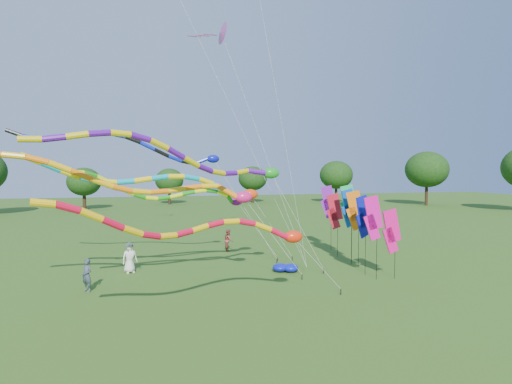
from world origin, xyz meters
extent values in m
plane|color=#2B5416|center=(0.00, 0.00, 0.00)|extent=(160.00, 160.00, 0.00)
cylinder|color=#382314|center=(37.67, 41.63, 1.53)|extent=(0.50, 0.50, 3.06)
ellipsoid|color=#14340E|center=(37.67, 41.63, 5.52)|extent=(6.46, 6.46, 5.49)
cylinder|color=#382314|center=(23.92, 46.68, 1.39)|extent=(0.50, 0.50, 2.77)
ellipsoid|color=#14340E|center=(23.92, 46.68, 5.01)|extent=(5.86, 5.86, 4.98)
cylinder|color=#382314|center=(11.51, 53.52, 1.40)|extent=(0.50, 0.50, 2.80)
ellipsoid|color=#14340E|center=(11.51, 53.52, 5.05)|extent=(5.90, 5.90, 5.02)
cylinder|color=#382314|center=(-2.93, 58.57, 1.32)|extent=(0.50, 0.50, 2.65)
ellipsoid|color=#14340E|center=(-2.93, 58.57, 4.78)|extent=(5.59, 5.59, 4.75)
cylinder|color=#382314|center=(-16.86, 52.31, 1.37)|extent=(0.50, 0.50, 2.74)
ellipsoid|color=#14340E|center=(-16.86, 52.31, 4.94)|extent=(5.78, 5.78, 4.91)
cylinder|color=black|center=(2.44, -0.71, 0.15)|extent=(0.05, 0.05, 0.30)
cylinder|color=silver|center=(1.06, -1.13, 1.68)|extent=(0.02, 0.02, 4.02)
ellipsoid|color=#FF2A0D|center=(-0.31, -1.55, 3.08)|extent=(0.86, 0.55, 0.55)
cylinder|color=red|center=(-1.02, -1.66, 3.27)|extent=(0.25, 0.25, 0.83)
cylinder|color=#EDB00C|center=(-1.76, -1.70, 3.60)|extent=(0.25, 0.25, 0.79)
cylinder|color=red|center=(-2.49, -1.77, 3.82)|extent=(0.25, 0.25, 0.74)
cylinder|color=#EDB00C|center=(-3.20, -1.90, 3.89)|extent=(0.25, 0.25, 0.72)
cylinder|color=red|center=(-3.90, -2.08, 3.84)|extent=(0.25, 0.25, 0.73)
cylinder|color=#EDB00C|center=(-4.57, -2.33, 3.71)|extent=(0.25, 0.25, 0.74)
cylinder|color=red|center=(-5.23, -2.64, 3.59)|extent=(0.25, 0.25, 0.74)
cylinder|color=#EDB00C|center=(-5.87, -3.00, 3.56)|extent=(0.25, 0.25, 0.74)
cylinder|color=red|center=(-6.50, -3.39, 3.66)|extent=(0.25, 0.25, 0.76)
cylinder|color=#EDB00C|center=(-7.13, -3.79, 3.89)|extent=(0.25, 0.25, 0.80)
cylinder|color=red|center=(-7.77, -4.16, 4.22)|extent=(0.25, 0.25, 0.82)
cylinder|color=#EDB00C|center=(-8.42, -4.50, 4.57)|extent=(0.25, 0.25, 0.80)
cylinder|color=red|center=(-9.08, -4.78, 4.86)|extent=(0.25, 0.25, 0.76)
cylinder|color=#EDB00C|center=(-9.77, -5.00, 5.03)|extent=(0.25, 0.25, 0.73)
cylinder|color=black|center=(1.62, 2.46, 0.15)|extent=(0.05, 0.05, 0.30)
cylinder|color=silver|center=(-0.08, 2.25, 2.47)|extent=(0.02, 0.02, 5.56)
ellipsoid|color=#EC1A6E|center=(-1.78, 2.04, 4.65)|extent=(0.93, 0.60, 0.60)
cylinder|color=orange|center=(-2.59, 2.21, 4.94)|extent=(0.27, 0.27, 1.17)
cylinder|color=#FEB40C|center=(-3.49, 2.38, 5.23)|extent=(0.27, 0.27, 0.87)
cylinder|color=orange|center=(-4.35, 2.26, 5.18)|extent=(0.27, 0.27, 0.87)
cylinder|color=#FEB40C|center=(-5.20, 2.08, 5.08)|extent=(0.27, 0.27, 0.88)
cylinder|color=orange|center=(-6.05, 1.84, 5.00)|extent=(0.27, 0.27, 0.88)
cylinder|color=#FEB40C|center=(-6.89, 1.56, 5.02)|extent=(0.27, 0.27, 0.89)
cylinder|color=orange|center=(-7.72, 1.27, 5.18)|extent=(0.27, 0.27, 0.92)
cylinder|color=#FEB40C|center=(-8.56, 0.98, 5.47)|extent=(0.27, 0.27, 0.95)
cylinder|color=orange|center=(-9.41, 0.72, 5.84)|extent=(0.27, 0.27, 0.96)
cylinder|color=#FEB40C|center=(-10.26, 0.51, 6.21)|extent=(0.27, 0.27, 0.94)
cylinder|color=orange|center=(-11.11, 0.36, 6.50)|extent=(0.27, 0.27, 0.90)
cylinder|color=#FEB40C|center=(-11.98, 0.28, 6.66)|extent=(0.27, 0.27, 0.87)
cylinder|color=black|center=(3.32, 3.44, 0.15)|extent=(0.05, 0.05, 0.30)
cylinder|color=silver|center=(1.51, 2.76, 3.09)|extent=(0.02, 0.02, 6.82)
ellipsoid|color=#1B961D|center=(-0.30, 2.07, 5.90)|extent=(0.91, 0.59, 0.59)
cylinder|color=#560E9A|center=(-1.08, 2.02, 5.96)|extent=(0.26, 0.26, 0.93)
cylinder|color=#DDBC0B|center=(-1.89, 1.89, 5.97)|extent=(0.26, 0.26, 0.82)
cylinder|color=#560E9A|center=(-2.59, 1.45, 5.90)|extent=(0.26, 0.26, 0.83)
cylinder|color=#DDBC0B|center=(-3.28, 0.99, 5.94)|extent=(0.26, 0.26, 0.84)
cylinder|color=#560E9A|center=(-3.97, 0.53, 6.13)|extent=(0.26, 0.26, 0.87)
cylinder|color=#DDBC0B|center=(-4.66, 0.08, 6.44)|extent=(0.26, 0.26, 0.90)
cylinder|color=#560E9A|center=(-5.37, -0.33, 6.81)|extent=(0.26, 0.26, 0.90)
cylinder|color=#DDBC0B|center=(-6.09, -0.68, 7.16)|extent=(0.26, 0.26, 0.87)
cylinder|color=#560E9A|center=(-6.84, -0.98, 7.42)|extent=(0.26, 0.26, 0.83)
cylinder|color=#DDBC0B|center=(-7.62, -1.20, 7.55)|extent=(0.26, 0.26, 0.81)
cylinder|color=#560E9A|center=(-8.42, -1.38, 7.53)|extent=(0.26, 0.26, 0.82)
cylinder|color=#DDBC0B|center=(-9.23, -1.50, 7.42)|extent=(0.26, 0.26, 0.84)
cylinder|color=#560E9A|center=(-10.05, -1.61, 7.29)|extent=(0.26, 0.26, 0.84)
cylinder|color=#DDBC0B|center=(-10.87, -1.72, 7.23)|extent=(0.26, 0.26, 0.83)
cylinder|color=black|center=(1.50, 6.78, 0.15)|extent=(0.05, 0.05, 0.30)
cylinder|color=silver|center=(-0.58, 6.72, 3.51)|extent=(0.02, 0.02, 7.69)
ellipsoid|color=#0C14AA|center=(-2.66, 6.65, 6.74)|extent=(0.77, 0.50, 0.50)
cylinder|color=#0C1FC2|center=(-3.41, 6.65, 6.59)|extent=(0.22, 0.22, 0.85)
cylinder|color=black|center=(-4.20, 6.55, 6.51)|extent=(0.22, 0.22, 0.83)
cylinder|color=#0C1FC2|center=(-4.99, 6.34, 6.73)|extent=(0.22, 0.22, 0.86)
cylinder|color=black|center=(-5.78, 6.16, 7.06)|extent=(0.22, 0.22, 0.89)
cylinder|color=#0C1FC2|center=(-6.57, 6.03, 7.44)|extent=(0.22, 0.22, 0.88)
cylinder|color=black|center=(-7.36, 5.97, 7.78)|extent=(0.22, 0.22, 0.85)
cylinder|color=#0C1FC2|center=(-8.15, 5.97, 8.02)|extent=(0.22, 0.22, 0.81)
cylinder|color=black|center=(-8.95, 6.04, 8.11)|extent=(0.22, 0.22, 0.80)
cylinder|color=#0C1FC2|center=(-9.75, 6.16, 8.07)|extent=(0.22, 0.22, 0.82)
cylinder|color=black|center=(-10.54, 6.32, 7.95)|extent=(0.22, 0.22, 0.83)
cylinder|color=#0C1FC2|center=(-11.34, 6.48, 7.83)|extent=(0.22, 0.22, 0.82)
cylinder|color=black|center=(-12.14, 6.64, 7.79)|extent=(0.22, 0.22, 0.81)
cylinder|color=#0C1FC2|center=(-12.94, 6.76, 7.88)|extent=(0.22, 0.22, 0.82)
cylinder|color=black|center=(-13.74, 6.83, 8.11)|extent=(0.22, 0.22, 0.85)
cylinder|color=black|center=(2.71, 7.25, 0.15)|extent=(0.05, 0.05, 0.30)
cylinder|color=silver|center=(1.12, 6.65, 2.42)|extent=(0.02, 0.02, 5.46)
ellipsoid|color=#ED3D0D|center=(-0.47, 6.05, 4.56)|extent=(0.99, 0.64, 0.64)
cylinder|color=#0BA4C0|center=(-1.12, 5.58, 4.53)|extent=(0.29, 0.29, 0.95)
cylinder|color=yellow|center=(-1.84, 5.04, 4.69)|extent=(0.29, 0.29, 0.95)
cylinder|color=#0BA4C0|center=(-2.62, 4.67, 5.08)|extent=(0.29, 0.29, 0.94)
cylinder|color=yellow|center=(-3.42, 4.36, 5.42)|extent=(0.29, 0.29, 0.91)
cylinder|color=#0BA4C0|center=(-4.24, 4.11, 5.64)|extent=(0.29, 0.29, 0.88)
cylinder|color=yellow|center=(-5.09, 3.92, 5.71)|extent=(0.29, 0.29, 0.87)
cylinder|color=#0BA4C0|center=(-5.95, 3.77, 5.66)|extent=(0.29, 0.29, 0.89)
cylinder|color=yellow|center=(-6.82, 3.64, 5.55)|extent=(0.29, 0.29, 0.89)
cylinder|color=#0BA4C0|center=(-7.70, 3.52, 5.46)|extent=(0.29, 0.29, 0.88)
cylinder|color=yellow|center=(-8.56, 3.36, 5.46)|extent=(0.29, 0.29, 0.87)
cylinder|color=#0BA4C0|center=(-9.40, 3.17, 5.60)|extent=(0.29, 0.29, 0.89)
cylinder|color=yellow|center=(-10.23, 2.92, 5.87)|extent=(0.29, 0.29, 0.92)
cylinder|color=#0BA4C0|center=(-11.03, 2.61, 6.22)|extent=(0.29, 0.29, 0.94)
cylinder|color=yellow|center=(-11.81, 2.23, 6.59)|extent=(0.29, 0.29, 0.93)
cylinder|color=black|center=(1.69, 7.28, 0.15)|extent=(0.05, 0.05, 0.30)
cylinder|color=silver|center=(0.18, 6.67, 2.21)|extent=(0.02, 0.02, 5.05)
ellipsoid|color=#980D97|center=(-1.32, 6.06, 4.14)|extent=(0.80, 0.51, 0.51)
cylinder|color=#1F9714|center=(-1.85, 5.56, 4.36)|extent=(0.23, 0.23, 0.96)
cylinder|color=#EBFF0D|center=(-2.37, 5.09, 4.69)|extent=(0.23, 0.23, 0.70)
cylinder|color=#1F9714|center=(-3.02, 4.93, 4.85)|extent=(0.23, 0.23, 0.67)
cylinder|color=#EBFF0D|center=(-3.68, 4.82, 4.86)|extent=(0.23, 0.23, 0.68)
cylinder|color=#1F9714|center=(-4.36, 4.74, 4.76)|extent=(0.23, 0.23, 0.70)
cylinder|color=#EBFF0D|center=(-5.04, 4.68, 4.62)|extent=(0.23, 0.23, 0.70)
cylinder|color=#1F9714|center=(-5.72, 4.60, 4.52)|extent=(0.23, 0.23, 0.68)
cylinder|color=#EBFF0D|center=(-6.38, 4.49, 4.52)|extent=(0.23, 0.23, 0.67)
cylinder|color=#1F9714|center=(-7.03, 4.33, 4.66)|extent=(0.23, 0.23, 0.69)
cylinder|color=#EBFF0D|center=(-7.64, 4.10, 4.93)|extent=(0.23, 0.23, 0.73)
cylinder|color=#1F9714|center=(-8.24, 3.81, 5.27)|extent=(0.23, 0.23, 0.75)
cylinder|color=#EBFF0D|center=(-8.81, 3.47, 5.60)|extent=(0.23, 0.23, 0.74)
cylinder|color=#1F9714|center=(-9.36, 3.08, 5.84)|extent=(0.23, 0.23, 0.70)
cylinder|color=#EBFF0D|center=(-9.90, 2.66, 5.95)|extent=(0.23, 0.23, 0.69)
cylinder|color=black|center=(2.50, 4.00, 0.15)|extent=(0.04, 0.04, 0.30)
cylinder|color=silver|center=(0.67, 4.26, 10.40)|extent=(0.01, 0.01, 20.54)
cylinder|color=black|center=(2.50, 4.00, 0.15)|extent=(0.04, 0.04, 0.30)
cylinder|color=silver|center=(-3.63, 3.87, 12.71)|extent=(0.01, 0.01, 27.68)
cylinder|color=black|center=(2.50, 4.00, 0.15)|extent=(0.04, 0.04, 0.30)
cylinder|color=silver|center=(0.40, 6.56, 7.75)|extent=(0.01, 0.01, 16.30)
cone|color=purple|center=(-1.70, 9.12, 15.19)|extent=(1.62, 1.73, 1.69)
cube|color=purple|center=(-2.40, 9.12, 15.04)|extent=(0.90, 0.12, 0.04)
cube|color=purple|center=(-2.95, 9.12, 14.92)|extent=(0.90, 0.12, 0.04)
cube|color=purple|center=(-3.50, 9.12, 14.80)|extent=(0.90, 0.12, 0.04)
cylinder|color=black|center=(5.61, 1.47, 2.16)|extent=(0.02, 0.02, 4.32)
cube|color=#F40D96|center=(5.39, 1.49, 3.72)|extent=(1.16, 0.19, 1.93)
cube|color=#F40D96|center=(5.31, 1.50, 2.92)|extent=(1.01, 0.17, 1.51)
cylinder|color=black|center=(6.74, 9.99, 2.28)|extent=(0.02, 0.02, 4.56)
cube|color=purple|center=(6.53, 10.07, 3.96)|extent=(1.11, 0.49, 1.93)
cube|color=purple|center=(6.46, 10.10, 3.16)|extent=(0.97, 0.43, 1.51)
cylinder|color=black|center=(6.69, 1.38, 1.79)|extent=(0.02, 0.02, 3.58)
cube|color=#F60D7D|center=(6.47, 1.38, 2.98)|extent=(1.16, 0.09, 1.93)
cube|color=#F60D7D|center=(6.39, 1.38, 2.18)|extent=(1.01, 0.09, 1.51)
cylinder|color=black|center=(6.37, 5.93, 2.38)|extent=(0.02, 0.02, 4.77)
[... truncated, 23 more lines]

